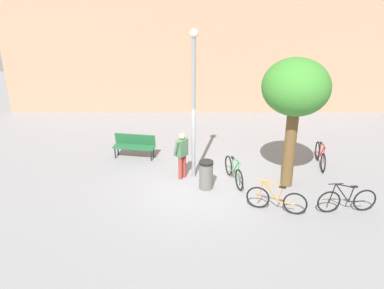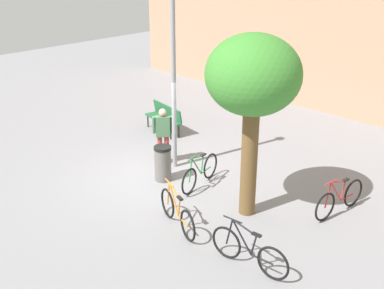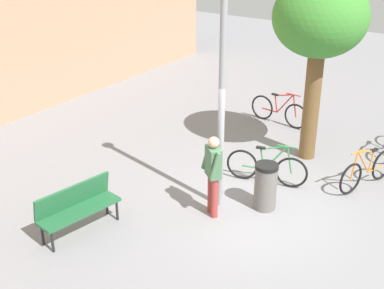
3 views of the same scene
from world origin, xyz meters
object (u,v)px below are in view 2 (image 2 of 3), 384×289
person_by_lamppost (163,132)px  bicycle_orange (177,213)px  bicycle_black (249,251)px  plaza_tree (253,79)px  trash_bin (163,163)px  lamppost (173,66)px  bicycle_red (339,199)px  park_bench (165,116)px  bicycle_green (200,173)px

person_by_lamppost → bicycle_orange: person_by_lamppost is taller
bicycle_black → plaza_tree: bearing=129.7°
bicycle_orange → trash_bin: trash_bin is taller
lamppost → bicycle_orange: 4.17m
bicycle_red → bicycle_orange: (-2.26, -3.16, 0.00)m
bicycle_red → bicycle_black: size_ratio=1.00×
lamppost → park_bench: 3.71m
bicycle_black → person_by_lamppost: bearing=156.1°
bicycle_red → park_bench: bearing=173.8°
bicycle_orange → person_by_lamppost: bearing=142.9°
bicycle_green → lamppost: bearing=164.7°
bicycle_orange → bicycle_black: bearing=-1.0°
plaza_tree → lamppost: bearing=169.5°
person_by_lamppost → bicycle_green: size_ratio=0.94×
bicycle_red → bicycle_black: (-0.17, -3.20, 0.00)m
park_bench → bicycle_green: 4.20m
bicycle_green → bicycle_black: (3.16, -1.89, 0.00)m
bicycle_green → bicycle_orange: size_ratio=1.03×
plaza_tree → bicycle_orange: plaza_tree is taller
park_bench → bicycle_red: size_ratio=0.92×
bicycle_red → bicycle_orange: 3.88m
trash_bin → bicycle_black: bearing=-19.3°
lamppost → plaza_tree: size_ratio=1.18×
lamppost → park_bench: lamppost is taller
park_bench → bicycle_red: (6.98, -0.76, -0.16)m
bicycle_green → bicycle_orange: bearing=-59.9°
bicycle_black → bicycle_orange: size_ratio=1.05×
park_bench → bicycle_black: 7.88m
lamppost → plaza_tree: bearing=-10.5°
bicycle_black → trash_bin: trash_bin is taller
bicycle_green → trash_bin: 1.06m
person_by_lamppost → bicycle_black: (4.93, -2.19, -0.58)m
person_by_lamppost → bicycle_black: bearing=-23.9°
trash_bin → bicycle_green: bearing=25.0°
plaza_tree → trash_bin: plaza_tree is taller
bicycle_green → bicycle_orange: (1.08, -1.86, 0.00)m
lamppost → bicycle_red: lamppost is taller
plaza_tree → bicycle_red: bearing=43.9°
person_by_lamppost → park_bench: person_by_lamppost is taller
plaza_tree → bicycle_green: size_ratio=2.42×
park_bench → bicycle_orange: (4.73, -3.92, -0.16)m
plaza_tree → trash_bin: 3.91m
lamppost → bicycle_red: (4.70, 0.93, -2.54)m
person_by_lamppost → bicycle_orange: size_ratio=0.97×
bicycle_green → trash_bin: size_ratio=1.82×
person_by_lamppost → park_bench: (-1.89, 1.77, -0.42)m
bicycle_black → bicycle_orange: same height
park_bench → bicycle_black: (6.81, -3.96, -0.16)m
person_by_lamppost → bicycle_green: bearing=-9.5°
bicycle_red → bicycle_orange: size_ratio=1.05×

